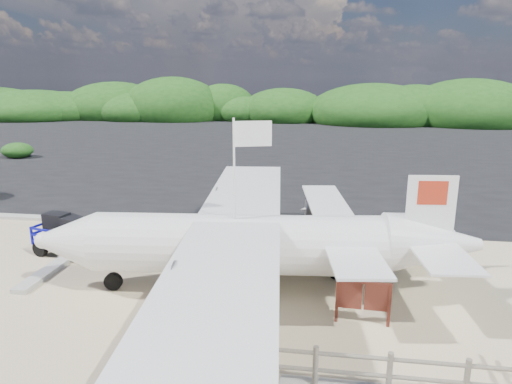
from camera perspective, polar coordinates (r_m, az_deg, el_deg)
ground at (r=15.54m, az=-9.35°, el=-10.34°), size 160.00×160.00×0.00m
asphalt_apron at (r=44.12m, az=2.44°, el=5.88°), size 90.00×50.00×0.04m
vegetation_band at (r=68.87m, az=4.63°, el=8.86°), size 124.00×8.00×4.40m
baggage_cart at (r=18.37m, az=-22.03°, el=-7.28°), size 2.98×2.15×1.34m
flagpole at (r=14.08m, az=-2.55°, el=-12.86°), size 1.15×0.74×5.32m
signboard at (r=12.99m, az=13.05°, el=-15.75°), size 1.54×0.22×1.26m
crew_a at (r=17.86m, az=-16.94°, el=-4.92°), size 0.57×0.40×1.47m
crew_b at (r=20.18m, az=-0.06°, el=-1.67°), size 1.04×0.94×1.76m
crew_c at (r=16.58m, az=-6.27°, el=-5.27°), size 1.09×0.53×1.80m
aircraft_large at (r=36.73m, az=18.10°, el=3.48°), size 17.18×17.18×4.74m
aircraft_small at (r=52.91m, az=-3.53°, el=7.26°), size 8.72×8.72×2.79m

